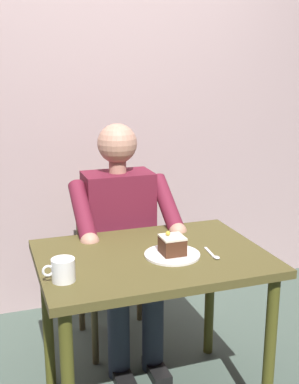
{
  "coord_description": "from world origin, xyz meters",
  "views": [
    {
      "loc": [
        0.65,
        1.85,
        1.53
      ],
      "look_at": [
        -0.02,
        -0.1,
        0.99
      ],
      "focal_mm": 45.6,
      "sensor_mm": 36.0,
      "label": 1
    }
  ],
  "objects_px": {
    "cake_slice": "(172,245)",
    "dining_table": "(152,275)",
    "chair": "(115,252)",
    "dessert_spoon": "(213,255)",
    "seated_person": "(123,238)",
    "coffee_cup": "(63,270)"
  },
  "relations": [
    {
      "from": "coffee_cup",
      "to": "dessert_spoon",
      "type": "relative_size",
      "value": 0.87
    },
    {
      "from": "dining_table",
      "to": "seated_person",
      "type": "distance_m",
      "value": 0.47
    },
    {
      "from": "chair",
      "to": "seated_person",
      "type": "relative_size",
      "value": 0.73
    },
    {
      "from": "seated_person",
      "to": "cake_slice",
      "type": "relative_size",
      "value": 12.15
    },
    {
      "from": "chair",
      "to": "dessert_spoon",
      "type": "xyz_separation_m",
      "value": [
        -0.24,
        0.74,
        0.24
      ]
    },
    {
      "from": "dining_table",
      "to": "chair",
      "type": "relative_size",
      "value": 1.07
    },
    {
      "from": "dining_table",
      "to": "cake_slice",
      "type": "height_order",
      "value": "cake_slice"
    },
    {
      "from": "chair",
      "to": "cake_slice",
      "type": "height_order",
      "value": "chair"
    },
    {
      "from": "chair",
      "to": "cake_slice",
      "type": "distance_m",
      "value": 0.75
    },
    {
      "from": "cake_slice",
      "to": "dessert_spoon",
      "type": "bearing_deg",
      "value": 160.95
    },
    {
      "from": "seated_person",
      "to": "dining_table",
      "type": "bearing_deg",
      "value": 90.0
    },
    {
      "from": "cake_slice",
      "to": "dessert_spoon",
      "type": "height_order",
      "value": "cake_slice"
    },
    {
      "from": "chair",
      "to": "cake_slice",
      "type": "bearing_deg",
      "value": 96.2
    },
    {
      "from": "cake_slice",
      "to": "dining_table",
      "type": "bearing_deg",
      "value": -31.53
    },
    {
      "from": "seated_person",
      "to": "cake_slice",
      "type": "xyz_separation_m",
      "value": [
        -0.07,
        0.51,
        0.14
      ]
    },
    {
      "from": "cake_slice",
      "to": "coffee_cup",
      "type": "bearing_deg",
      "value": 11.74
    },
    {
      "from": "seated_person",
      "to": "coffee_cup",
      "type": "distance_m",
      "value": 0.75
    },
    {
      "from": "dining_table",
      "to": "seated_person",
      "type": "xyz_separation_m",
      "value": [
        0.0,
        -0.47,
        0.01
      ]
    },
    {
      "from": "chair",
      "to": "dessert_spoon",
      "type": "bearing_deg",
      "value": 107.91
    },
    {
      "from": "dining_table",
      "to": "coffee_cup",
      "type": "relative_size",
      "value": 7.82
    },
    {
      "from": "dessert_spoon",
      "to": "chair",
      "type": "bearing_deg",
      "value": -72.09
    },
    {
      "from": "dining_table",
      "to": "dessert_spoon",
      "type": "height_order",
      "value": "dessert_spoon"
    }
  ]
}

